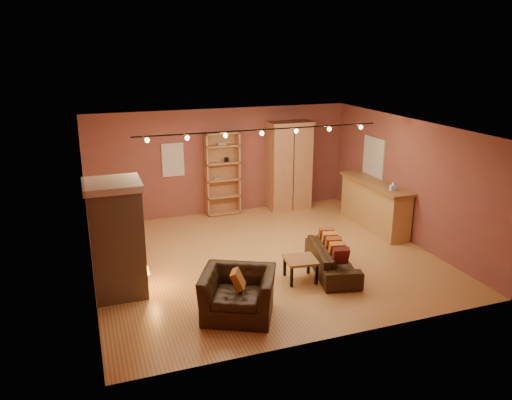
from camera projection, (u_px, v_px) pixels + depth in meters
name	position (u px, v px, depth m)	size (l,w,h in m)	color
floor	(265.00, 257.00, 10.71)	(7.00, 7.00, 0.00)	#A9743C
ceiling	(265.00, 127.00, 9.88)	(7.00, 7.00, 0.00)	#56341B
back_wall	(222.00, 162.00, 13.22)	(7.00, 0.02, 2.80)	brown
left_wall	(87.00, 213.00, 9.17)	(0.02, 6.50, 2.80)	brown
right_wall	(408.00, 180.00, 11.42)	(0.02, 6.50, 2.80)	brown
fireplace	(117.00, 239.00, 8.88)	(1.01, 0.98, 2.12)	tan
back_window	(173.00, 160.00, 12.74)	(0.56, 0.04, 0.86)	silver
bookcase	(222.00, 173.00, 13.18)	(0.91, 0.35, 2.22)	tan
armoire	(289.00, 166.00, 13.58)	(1.19, 0.67, 2.41)	tan
bar_counter	(374.00, 205.00, 12.30)	(0.65, 2.44, 1.17)	tan
tissue_box	(393.00, 187.00, 11.40)	(0.13, 0.13, 0.21)	#8DB9E2
right_window	(374.00, 157.00, 12.59)	(0.05, 0.90, 1.00)	silver
loveseat	(332.00, 254.00, 9.92)	(0.94, 1.92, 0.77)	black
armchair	(238.00, 287.00, 8.28)	(1.41, 1.23, 1.04)	black
coffee_table	(300.00, 262.00, 9.57)	(0.66, 0.66, 0.45)	olive
track_rail	(262.00, 131.00, 10.09)	(5.20, 0.09, 0.13)	black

